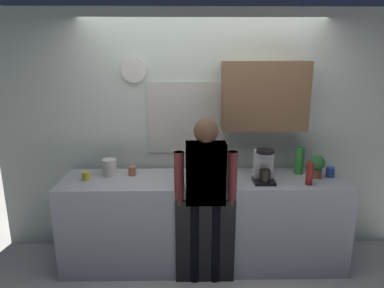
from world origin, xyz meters
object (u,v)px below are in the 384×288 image
Objects in this scene: coffee_maker at (264,167)px; bottle_red_vinegar at (310,174)px; bottle_clear_soda at (299,161)px; cup_terracotta_mug at (132,171)px; person_guest at (206,189)px; person_at_sink at (206,189)px; bottle_olive_oil at (179,164)px; dish_soap at (216,170)px; cup_yellow_cup at (86,176)px; potted_plant at (317,165)px; storage_canister at (110,167)px; cup_blue_mug at (330,172)px.

bottle_red_vinegar is (0.42, -0.08, -0.04)m from coffee_maker.
bottle_clear_soda reaches higher than cup_terracotta_mug.
person_at_sink is at bearing 180.00° from person_guest.
bottle_red_vinegar is at bearing 21.12° from person_at_sink.
person_guest is (-0.57, -0.20, -0.14)m from coffee_maker.
coffee_maker is 0.84m from bottle_olive_oil.
person_at_sink is 0.00m from person_guest.
dish_soap is 0.11× the size of person_at_sink.
bottle_clear_soda is 0.17× the size of person_at_sink.
coffee_maker is 0.62m from person_guest.
cup_yellow_cup is 0.37× the size of potted_plant.
person_at_sink is (-0.12, -0.35, -0.07)m from dish_soap.
coffee_maker is 0.62m from person_at_sink.
dish_soap is at bearing -3.58° from storage_canister.
coffee_maker is 0.43m from bottle_red_vinegar.
cup_blue_mug is at bearing -0.63° from dish_soap.
person_guest is (-0.99, -0.44, -0.13)m from bottle_clear_soda.
storage_canister is at bearing -30.64° from person_guest.
bottle_red_vinegar is at bearing -4.20° from cup_yellow_cup.
potted_plant reaches higher than cup_yellow_cup.
cup_terracotta_mug is 0.06× the size of person_guest.
bottle_red_vinegar is at bearing -126.14° from potted_plant.
potted_plant is (-0.15, -0.02, 0.08)m from cup_blue_mug.
bottle_clear_soda is (0.00, 0.32, 0.03)m from bottle_red_vinegar.
coffee_maker is 0.57m from potted_plant.
potted_plant is (1.38, -0.07, 0.01)m from bottle_olive_oil.
cup_yellow_cup is 0.47× the size of dish_soap.
cup_yellow_cup is at bearing -173.65° from bottle_olive_oil.
dish_soap is 1.08m from storage_canister.
potted_plant is 1.35× the size of storage_canister.
person_at_sink is (-0.99, -0.12, -0.10)m from bottle_red_vinegar.
bottle_olive_oil is 2.50× the size of cup_blue_mug.
cup_terracotta_mug is 0.84m from person_at_sink.
bottle_red_vinegar is 1.22× the size of dish_soap.
potted_plant reaches higher than cup_terracotta_mug.
storage_canister is 0.11× the size of person_guest.
potted_plant is 2.09m from storage_canister.
cup_blue_mug is 0.56× the size of dish_soap.
bottle_clear_soda is at bearing 0.70° from storage_canister.
bottle_olive_oil is 1.25m from bottle_clear_soda.
person_guest is at bearing -164.54° from potted_plant.
cup_yellow_cup is (-0.91, -0.10, -0.08)m from bottle_olive_oil.
cup_yellow_cup is (-2.16, -0.16, -0.10)m from bottle_clear_soda.
person_guest reaches higher than coffee_maker.
storage_canister is (-0.23, 0.00, 0.04)m from cup_terracotta_mug.
bottle_olive_oil is 0.89× the size of bottle_clear_soda.
person_at_sink reaches higher than coffee_maker.
coffee_maker is at bearing -167.89° from person_guest.
storage_canister is at bearing 177.94° from cup_blue_mug.
bottle_red_vinegar is at bearing -9.67° from cup_terracotta_mug.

